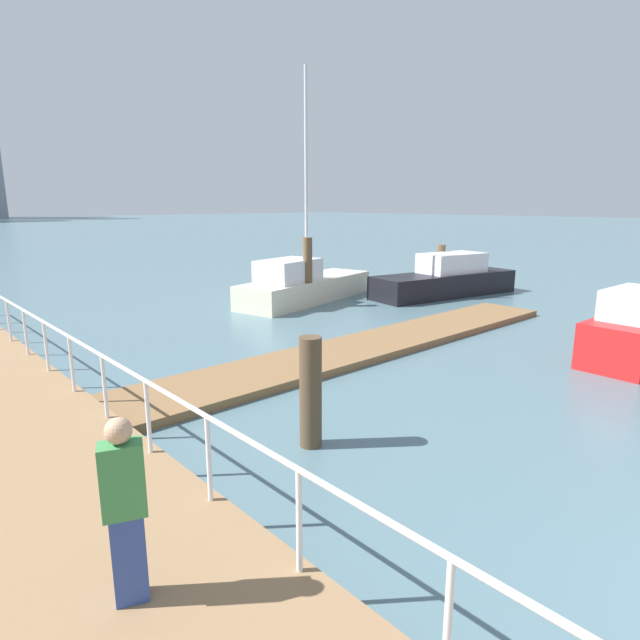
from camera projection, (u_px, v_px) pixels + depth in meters
ground_plane at (85, 314)px, 18.40m from camera, size 300.00×300.00×0.00m
floating_dock at (367, 346)px, 13.86m from camera, size 14.99×2.00×0.18m
boardwalk_railing at (103, 368)px, 8.32m from camera, size 0.06×26.13×1.08m
dock_piling_0 at (311, 392)px, 8.21m from camera, size 0.36×0.36×1.80m
dock_piling_1 at (441, 268)px, 22.89m from camera, size 0.34×0.34×2.04m
dock_piling_3 at (308, 273)px, 19.36m from camera, size 0.35×0.35×2.58m
moored_boat_1 at (303, 285)px, 20.51m from camera, size 6.86×3.37×8.73m
moored_boat_2 at (446, 280)px, 21.95m from camera, size 6.94×2.99×1.76m
pedestrian_0 at (125, 508)px, 4.42m from camera, size 0.42×0.34×1.70m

